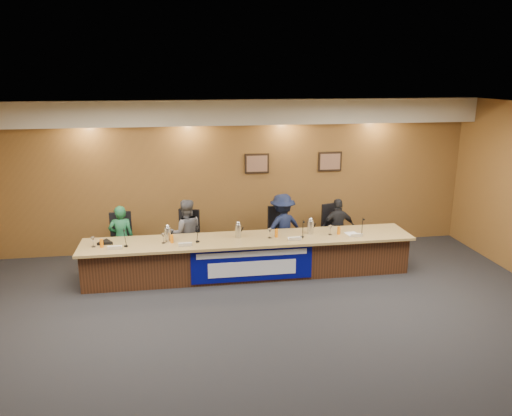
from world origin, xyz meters
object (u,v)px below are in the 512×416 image
Objects in this scene: panelist_d at (338,228)px; carafe_right at (310,227)px; speakerphone at (105,242)px; office_chair_a at (123,244)px; office_chair_c at (281,236)px; carafe_mid at (238,231)px; office_chair_b at (186,241)px; carafe_left at (168,234)px; banner at (252,264)px; office_chair_d at (336,233)px; panelist_a at (121,238)px; panelist_b at (186,233)px; panelist_c at (282,228)px; dais_body at (249,258)px.

carafe_right is at bearing 36.72° from panelist_d.
carafe_right is 0.81× the size of speakerphone.
office_chair_a is 1.00× the size of office_chair_c.
office_chair_a is at bearing 161.33° from carafe_mid.
office_chair_b is 0.91m from carafe_left.
banner is 1.64m from office_chair_b.
office_chair_c is at bearing 161.39° from office_chair_d.
panelist_d is 4.84× the size of carafe_mid.
panelist_d is 2.60× the size of office_chair_b.
panelist_a is 2.28m from carafe_mid.
panelist_b is (1.23, 0.00, 0.03)m from panelist_a.
office_chair_b is (-1.14, 1.17, 0.10)m from banner.
panelist_b is at bearing -17.03° from panelist_c.
panelist_d is 4.57m from speakerphone.
carafe_right is at bearing 0.48° from carafe_left.
office_chair_c is at bearing 19.37° from office_chair_b.
speakerphone is at bearing 169.77° from banner.
speakerphone is at bearing -134.62° from office_chair_b.
banner is at bearing -65.62° from carafe_mid.
banner reaches higher than office_chair_b.
office_chair_c is at bearing 56.57° from banner.
carafe_mid reaches higher than banner.
office_chair_b is 1.92m from office_chair_c.
office_chair_c is (1.92, 0.10, -0.20)m from panelist_b.
office_chair_d is (0.00, 0.10, -0.14)m from panelist_d.
panelist_c reaches higher than dais_body.
office_chair_d is at bearing -8.78° from office_chair_c.
carafe_left reaches higher than office_chair_d.
panelist_d is at bearing 176.98° from panelist_b.
carafe_left is (0.90, -0.75, 0.40)m from office_chair_a.
dais_body is at bearing -144.42° from office_chair_c.
office_chair_c is at bearing 119.44° from carafe_right.
panelist_d is at bearing 28.96° from banner.
dais_body is 12.50× the size of office_chair_b.
carafe_mid is at bearing 16.26° from panelist_c.
carafe_mid reaches higher than speakerphone.
office_chair_d is (1.16, 0.10, -0.21)m from panelist_c.
carafe_mid is (-0.20, 0.02, 0.53)m from dais_body.
office_chair_c is at bearing 18.36° from carafe_left.
carafe_right is (3.56, -0.63, 0.24)m from panelist_a.
panelist_b is 2.82× the size of office_chair_a.
office_chair_c is 1.86× the size of carafe_mid.
panelist_c is at bearing 54.17° from banner.
dais_body is 23.12× the size of carafe_left.
panelist_d is 4.81× the size of carafe_right.
speakerphone reaches higher than office_chair_c.
panelist_d is 2.60× the size of office_chair_a.
panelist_b is 2.82× the size of office_chair_c.
carafe_left reaches higher than office_chair_b.
office_chair_c is (3.15, 0.00, 0.00)m from office_chair_a.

